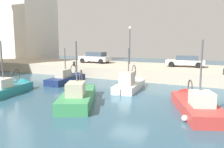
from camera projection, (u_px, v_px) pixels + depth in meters
The scene contains 12 objects.
water_surface at pixel (129, 99), 16.07m from camera, with size 80.00×80.00×0.00m, color #2D5166.
quay_wall at pixel (166, 72), 26.20m from camera, with size 9.00×56.00×1.20m, color #ADA08C.
fishing_boat_navy at pixel (68, 81), 23.12m from camera, with size 5.98×2.02×4.17m.
fishing_boat_red at pixel (194, 109), 13.50m from camera, with size 6.56×4.03×5.03m.
fishing_boat_green at pixel (79, 100), 15.48m from camera, with size 6.75×4.56×4.95m.
fishing_boat_teal at pixel (9, 91), 18.17m from camera, with size 5.84×3.06×5.00m.
fishing_boat_white at pixel (131, 87), 19.76m from camera, with size 5.79×2.18×4.30m.
parked_car_silver at pixel (95, 57), 31.05m from camera, with size 2.07×4.25×1.49m.
parked_car_white at pixel (186, 61), 25.99m from camera, with size 2.10×4.36×1.32m.
mooring_bollard_north at pixel (74, 64), 26.77m from camera, with size 0.28×0.28×0.55m, color #2D2D33.
quay_streetlamp at pixel (130, 39), 29.26m from camera, with size 0.36×0.36×4.83m.
waterfront_building_west at pixel (29, 9), 41.84m from camera, with size 8.56×6.74×20.06m.
Camera 1 is at (-14.59, -5.81, 4.05)m, focal length 36.31 mm.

